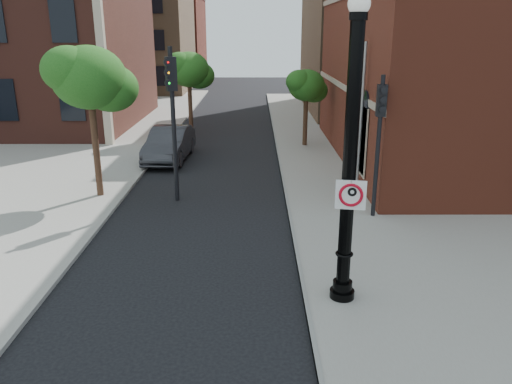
{
  "coord_description": "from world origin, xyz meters",
  "views": [
    {
      "loc": [
        0.89,
        -9.59,
        5.94
      ],
      "look_at": [
        0.91,
        2.0,
        2.21
      ],
      "focal_mm": 35.0,
      "sensor_mm": 36.0,
      "label": 1
    }
  ],
  "objects_px": {
    "traffic_signal_left": "(172,100)",
    "lamppost": "(349,173)",
    "parked_car": "(170,144)",
    "no_parking_sign": "(351,195)",
    "traffic_signal_right": "(380,125)"
  },
  "relations": [
    {
      "from": "traffic_signal_left",
      "to": "parked_car",
      "type": "bearing_deg",
      "value": 78.74
    },
    {
      "from": "no_parking_sign",
      "to": "traffic_signal_right",
      "type": "xyz_separation_m",
      "value": [
        1.89,
        5.5,
        0.51
      ]
    },
    {
      "from": "parked_car",
      "to": "lamppost",
      "type": "bearing_deg",
      "value": -62.06
    },
    {
      "from": "no_parking_sign",
      "to": "traffic_signal_left",
      "type": "bearing_deg",
      "value": 133.12
    },
    {
      "from": "no_parking_sign",
      "to": "parked_car",
      "type": "relative_size",
      "value": 0.13
    },
    {
      "from": "parked_car",
      "to": "traffic_signal_left",
      "type": "height_order",
      "value": "traffic_signal_left"
    },
    {
      "from": "no_parking_sign",
      "to": "traffic_signal_right",
      "type": "distance_m",
      "value": 5.84
    },
    {
      "from": "lamppost",
      "to": "parked_car",
      "type": "relative_size",
      "value": 1.38
    },
    {
      "from": "parked_car",
      "to": "traffic_signal_left",
      "type": "distance_m",
      "value": 6.83
    },
    {
      "from": "no_parking_sign",
      "to": "traffic_signal_left",
      "type": "distance_m",
      "value": 8.98
    },
    {
      "from": "lamppost",
      "to": "parked_car",
      "type": "height_order",
      "value": "lamppost"
    },
    {
      "from": "lamppost",
      "to": "no_parking_sign",
      "type": "height_order",
      "value": "lamppost"
    },
    {
      "from": "lamppost",
      "to": "traffic_signal_right",
      "type": "bearing_deg",
      "value": 70.24
    },
    {
      "from": "traffic_signal_left",
      "to": "lamppost",
      "type": "bearing_deg",
      "value": -78.92
    },
    {
      "from": "traffic_signal_right",
      "to": "traffic_signal_left",
      "type": "bearing_deg",
      "value": 167.91
    }
  ]
}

